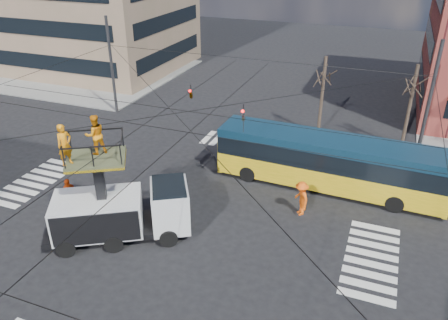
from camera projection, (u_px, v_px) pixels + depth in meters
ground at (180, 215)px, 23.74m from camera, size 120.00×120.00×0.00m
sidewalk_nw at (94, 73)px, 47.87m from camera, size 18.00×18.00×0.12m
crosswalks at (180, 215)px, 23.73m from camera, size 22.40×22.40×0.02m
overhead_network at (179, 140)px, 22.13m from camera, size 24.24×24.24×8.00m
tree_a at (324, 75)px, 31.18m from camera, size 2.00×2.00×6.00m
tree_b at (414, 85)px, 29.25m from camera, size 2.00×2.00×6.00m
utility_truck at (120, 201)px, 21.15m from camera, size 7.20×5.54×6.44m
city_bus at (329, 162)px, 25.60m from camera, size 13.29×3.03×3.20m
traffic_cone at (88, 203)px, 24.25m from camera, size 0.36×0.36×0.64m
worker_ground at (69, 194)px, 23.97m from camera, size 0.61×1.12×1.82m
flagger at (301, 198)px, 23.40m from camera, size 1.33×1.46×1.97m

